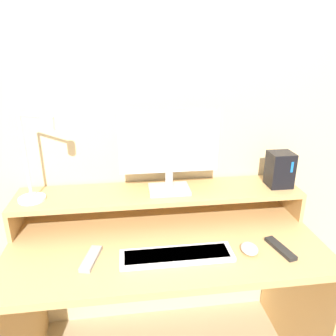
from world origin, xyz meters
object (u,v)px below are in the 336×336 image
(desk_lamp, at_px, (34,171))
(keyboard, at_px, (177,255))
(router_dock, at_px, (280,169))
(remote_control, at_px, (91,259))
(remote_secondary, at_px, (280,248))
(monitor, at_px, (169,149))
(mouse, at_px, (249,249))

(desk_lamp, height_order, keyboard, desk_lamp)
(desk_lamp, relative_size, router_dock, 2.30)
(remote_control, distance_m, remote_secondary, 0.75)
(monitor, distance_m, desk_lamp, 0.58)
(router_dock, height_order, keyboard, router_dock)
(desk_lamp, bearing_deg, monitor, 3.04)
(mouse, relative_size, remote_control, 0.54)
(keyboard, distance_m, mouse, 0.29)
(monitor, bearing_deg, desk_lamp, -176.96)
(monitor, relative_size, mouse, 5.20)
(mouse, bearing_deg, desk_lamp, 161.34)
(desk_lamp, bearing_deg, remote_control, -48.02)
(remote_secondary, bearing_deg, mouse, 179.65)
(router_dock, bearing_deg, monitor, 179.11)
(desk_lamp, xyz_separation_m, remote_secondary, (0.98, -0.29, -0.27))
(router_dock, bearing_deg, remote_control, -162.21)
(monitor, bearing_deg, remote_secondary, -37.91)
(monitor, relative_size, remote_secondary, 2.67)
(keyboard, bearing_deg, monitor, 87.77)
(monitor, xyz_separation_m, remote_control, (-0.34, -0.29, -0.34))
(router_dock, distance_m, remote_secondary, 0.40)
(router_dock, bearing_deg, mouse, -128.63)
(remote_control, bearing_deg, router_dock, 17.79)
(desk_lamp, height_order, mouse, desk_lamp)
(mouse, bearing_deg, remote_control, 177.13)
(desk_lamp, relative_size, keyboard, 0.87)
(monitor, distance_m, remote_secondary, 0.62)
(monitor, relative_size, router_dock, 2.65)
(monitor, height_order, router_dock, monitor)
(keyboard, xyz_separation_m, remote_control, (-0.33, 0.03, -0.00))
(keyboard, distance_m, remote_secondary, 0.42)
(router_dock, xyz_separation_m, keyboard, (-0.54, -0.30, -0.21))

